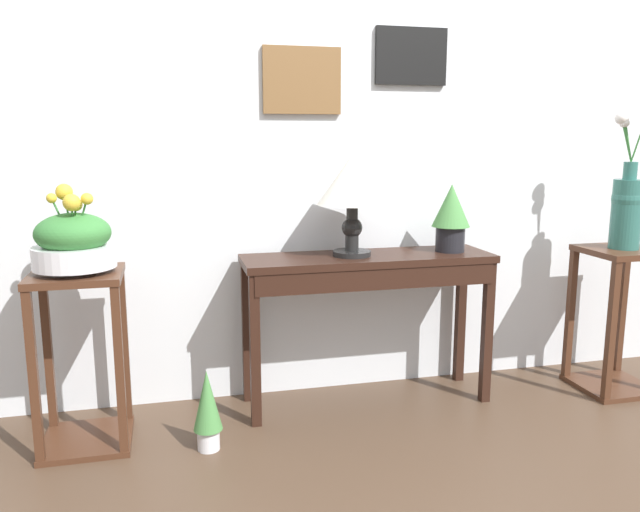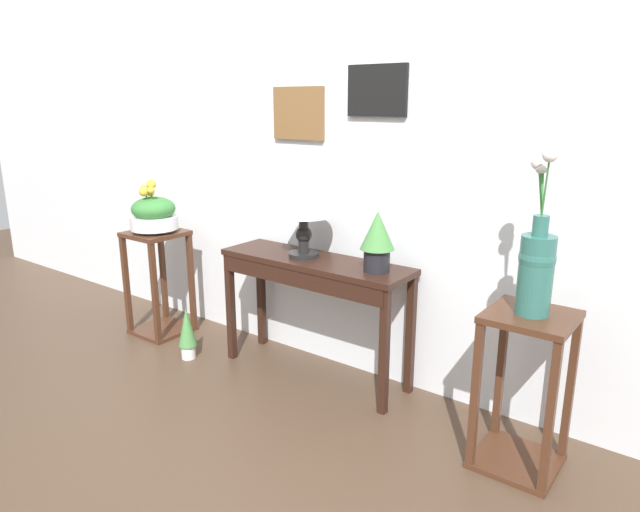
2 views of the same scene
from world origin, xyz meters
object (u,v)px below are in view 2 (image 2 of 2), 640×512
at_px(pedestal_stand_left, 159,283).
at_px(planter_bowl_wide_left, 154,214).
at_px(console_table, 312,278).
at_px(potted_plant_floor, 187,331).
at_px(flower_vase_tall_right, 537,262).
at_px(table_lamp, 303,200).
at_px(pedestal_stand_right, 523,391).
at_px(potted_plant_on_console, 377,238).

bearing_deg(pedestal_stand_left, planter_bowl_wide_left, -83.59).
height_order(pedestal_stand_left, planter_bowl_wide_left, planter_bowl_wide_left).
distance_m(console_table, potted_plant_floor, 0.97).
bearing_deg(flower_vase_tall_right, table_lamp, 173.61).
relative_size(table_lamp, planter_bowl_wide_left, 1.33).
bearing_deg(pedestal_stand_right, table_lamp, 173.61).
distance_m(table_lamp, pedestal_stand_right, 1.59).
relative_size(pedestal_stand_left, planter_bowl_wide_left, 2.09).
bearing_deg(console_table, potted_plant_on_console, 2.85).
xyz_separation_m(table_lamp, potted_plant_on_console, (0.51, -0.00, -0.16)).
bearing_deg(potted_plant_floor, console_table, 20.65).
height_order(console_table, flower_vase_tall_right, flower_vase_tall_right).
distance_m(potted_plant_on_console, flower_vase_tall_right, 0.91).
bearing_deg(potted_plant_floor, flower_vase_tall_right, 4.60).
xyz_separation_m(flower_vase_tall_right, potted_plant_floor, (-2.13, -0.17, -0.80)).
bearing_deg(table_lamp, potted_plant_on_console, -0.11).
bearing_deg(table_lamp, flower_vase_tall_right, -6.39).
relative_size(pedestal_stand_left, pedestal_stand_right, 1.01).
bearing_deg(table_lamp, pedestal_stand_left, -173.49).
bearing_deg(console_table, potted_plant_floor, -159.35).
distance_m(potted_plant_on_console, pedestal_stand_right, 1.07).
bearing_deg(potted_plant_on_console, flower_vase_tall_right, -9.95).
height_order(console_table, potted_plant_floor, console_table).
relative_size(table_lamp, potted_plant_on_console, 1.45).
bearing_deg(console_table, flower_vase_tall_right, -5.82).
relative_size(console_table, pedestal_stand_right, 1.61).
height_order(table_lamp, flower_vase_tall_right, flower_vase_tall_right).
distance_m(table_lamp, potted_plant_floor, 1.21).
bearing_deg(console_table, table_lamp, 164.67).
relative_size(planter_bowl_wide_left, flower_vase_tall_right, 0.50).
xyz_separation_m(planter_bowl_wide_left, pedestal_stand_right, (2.64, -0.01, -0.52)).
bearing_deg(pedestal_stand_right, potted_plant_floor, -175.41).
bearing_deg(pedestal_stand_left, table_lamp, 6.51).
bearing_deg(table_lamp, planter_bowl_wide_left, -173.43).
xyz_separation_m(potted_plant_on_console, planter_bowl_wide_left, (-1.75, -0.14, -0.05)).
bearing_deg(pedestal_stand_left, console_table, 5.15).
height_order(pedestal_stand_left, potted_plant_floor, pedestal_stand_left).
height_order(console_table, potted_plant_on_console, potted_plant_on_console).
bearing_deg(pedestal_stand_left, potted_plant_on_console, 4.58).
distance_m(planter_bowl_wide_left, potted_plant_floor, 0.89).
bearing_deg(pedestal_stand_right, potted_plant_on_console, 170.06).
bearing_deg(flower_vase_tall_right, potted_plant_floor, -175.40).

